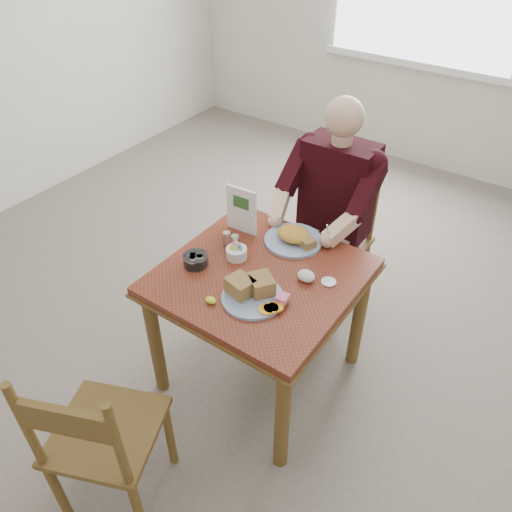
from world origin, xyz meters
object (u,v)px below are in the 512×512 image
Objects in this scene: near_plate at (253,291)px; chair_near at (101,439)px; far_plate at (295,237)px; diner at (331,199)px; table at (260,290)px; chair_far at (333,238)px.

chair_near is at bearing -103.11° from near_plate.
chair_near is 1.31m from far_plate.
chair_near is 1.71m from diner.
chair_near is (-0.12, -0.96, -0.16)m from table.
table is 0.73m from diner.
chair_near is (-0.12, -1.76, 0.00)m from chair_far.
far_plate reaches higher than table.
chair_near is at bearing -93.80° from chair_far.
diner is at bearing 94.61° from near_plate.
chair_near is at bearing -94.01° from diner.
chair_far reaches higher than table.
chair_near is 2.39× the size of far_plate.
diner is at bearing 90.00° from table.
diner is 0.87m from near_plate.
far_plate is at bearing 84.56° from chair_near.
chair_far is 0.34m from diner.
chair_far is 0.69× the size of diner.
far_plate is (0.00, 0.31, 0.14)m from table.
near_plate is (0.19, 0.80, 0.31)m from chair_near.
chair_far is (0.00, 0.80, -0.16)m from table.
chair_far is 2.56× the size of near_plate.
chair_near is at bearing -96.92° from table.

